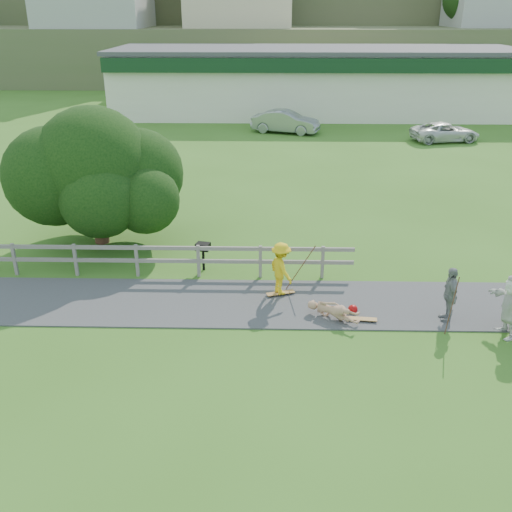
{
  "coord_description": "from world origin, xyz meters",
  "views": [
    {
      "loc": [
        0.25,
        -13.42,
        8.07
      ],
      "look_at": [
        -0.11,
        2.0,
        1.32
      ],
      "focal_mm": 40.0,
      "sensor_mm": 36.0,
      "label": 1
    }
  ],
  "objects_px": {
    "skater_fallen": "(333,311)",
    "spectator_b": "(450,294)",
    "car_silver": "(285,122)",
    "bbq": "(203,257)",
    "car_white": "(445,132)",
    "tree": "(96,189)",
    "spectator_d": "(511,306)",
    "skater_rider": "(281,272)"
  },
  "relations": [
    {
      "from": "skater_rider",
      "to": "skater_fallen",
      "type": "distance_m",
      "value": 2.1
    },
    {
      "from": "spectator_d",
      "to": "skater_fallen",
      "type": "bearing_deg",
      "value": -105.23
    },
    {
      "from": "skater_fallen",
      "to": "car_silver",
      "type": "bearing_deg",
      "value": 34.6
    },
    {
      "from": "spectator_d",
      "to": "car_silver",
      "type": "xyz_separation_m",
      "value": [
        -5.27,
        26.68,
        -0.12
      ]
    },
    {
      "from": "tree",
      "to": "bbq",
      "type": "height_order",
      "value": "tree"
    },
    {
      "from": "skater_fallen",
      "to": "spectator_d",
      "type": "bearing_deg",
      "value": -65.86
    },
    {
      "from": "tree",
      "to": "skater_fallen",
      "type": "bearing_deg",
      "value": -34.75
    },
    {
      "from": "spectator_d",
      "to": "car_white",
      "type": "height_order",
      "value": "spectator_d"
    },
    {
      "from": "bbq",
      "to": "car_silver",
      "type": "bearing_deg",
      "value": 96.91
    },
    {
      "from": "bbq",
      "to": "spectator_d",
      "type": "bearing_deg",
      "value": -9.69
    },
    {
      "from": "spectator_b",
      "to": "car_white",
      "type": "bearing_deg",
      "value": 167.17
    },
    {
      "from": "skater_rider",
      "to": "car_silver",
      "type": "distance_m",
      "value": 24.56
    },
    {
      "from": "car_silver",
      "to": "tree",
      "type": "bearing_deg",
      "value": 177.81
    },
    {
      "from": "skater_fallen",
      "to": "car_white",
      "type": "height_order",
      "value": "car_white"
    },
    {
      "from": "spectator_d",
      "to": "car_silver",
      "type": "relative_size",
      "value": 0.38
    },
    {
      "from": "skater_rider",
      "to": "spectator_d",
      "type": "bearing_deg",
      "value": -138.66
    },
    {
      "from": "spectator_b",
      "to": "car_silver",
      "type": "xyz_separation_m",
      "value": [
        -3.91,
        25.91,
        -0.04
      ]
    },
    {
      "from": "spectator_d",
      "to": "tree",
      "type": "relative_size",
      "value": 0.27
    },
    {
      "from": "spectator_d",
      "to": "tree",
      "type": "bearing_deg",
      "value": -122.92
    },
    {
      "from": "spectator_b",
      "to": "car_silver",
      "type": "bearing_deg",
      "value": -168.9
    },
    {
      "from": "car_silver",
      "to": "bbq",
      "type": "relative_size",
      "value": 4.84
    },
    {
      "from": "skater_rider",
      "to": "spectator_d",
      "type": "height_order",
      "value": "spectator_d"
    },
    {
      "from": "spectator_b",
      "to": "skater_fallen",
      "type": "bearing_deg",
      "value": -86.47
    },
    {
      "from": "skater_rider",
      "to": "spectator_b",
      "type": "distance_m",
      "value": 4.83
    },
    {
      "from": "car_white",
      "to": "spectator_d",
      "type": "bearing_deg",
      "value": 157.68
    },
    {
      "from": "skater_fallen",
      "to": "spectator_b",
      "type": "bearing_deg",
      "value": -56.0
    },
    {
      "from": "spectator_b",
      "to": "tree",
      "type": "distance_m",
      "value": 12.58
    },
    {
      "from": "spectator_b",
      "to": "bbq",
      "type": "xyz_separation_m",
      "value": [
        -7.17,
        3.17,
        -0.33
      ]
    },
    {
      "from": "car_silver",
      "to": "car_white",
      "type": "height_order",
      "value": "car_silver"
    },
    {
      "from": "bbq",
      "to": "car_white",
      "type": "bearing_deg",
      "value": 71.14
    },
    {
      "from": "skater_fallen",
      "to": "spectator_b",
      "type": "relative_size",
      "value": 0.95
    },
    {
      "from": "spectator_d",
      "to": "tree",
      "type": "distance_m",
      "value": 14.12
    },
    {
      "from": "car_white",
      "to": "skater_rider",
      "type": "bearing_deg",
      "value": 142.86
    },
    {
      "from": "bbq",
      "to": "spectator_b",
      "type": "bearing_deg",
      "value": -8.78
    },
    {
      "from": "car_white",
      "to": "spectator_b",
      "type": "bearing_deg",
      "value": 154.16
    },
    {
      "from": "car_white",
      "to": "bbq",
      "type": "relative_size",
      "value": 4.56
    },
    {
      "from": "spectator_b",
      "to": "skater_rider",
      "type": "bearing_deg",
      "value": -103.87
    },
    {
      "from": "car_white",
      "to": "tree",
      "type": "relative_size",
      "value": 0.66
    },
    {
      "from": "spectator_d",
      "to": "skater_rider",
      "type": "bearing_deg",
      "value": -115.92
    },
    {
      "from": "car_silver",
      "to": "tree",
      "type": "height_order",
      "value": "tree"
    },
    {
      "from": "car_white",
      "to": "bbq",
      "type": "distance_m",
      "value": 24.34
    },
    {
      "from": "tree",
      "to": "bbq",
      "type": "relative_size",
      "value": 6.96
    }
  ]
}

